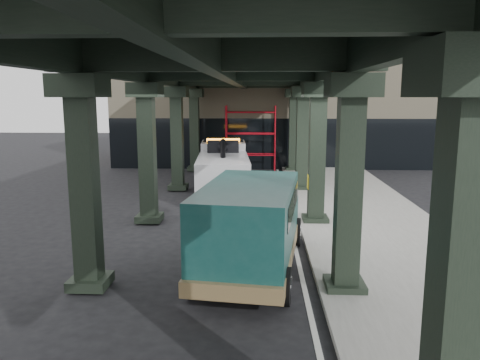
# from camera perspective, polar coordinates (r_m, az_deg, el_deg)

# --- Properties ---
(ground) EXTENTS (90.00, 90.00, 0.00)m
(ground) POSITION_cam_1_polar(r_m,az_deg,el_deg) (15.06, 0.04, -7.34)
(ground) COLOR black
(ground) RESTS_ON ground
(sidewalk) EXTENTS (5.00, 40.00, 0.15)m
(sidewalk) POSITION_cam_1_polar(r_m,az_deg,el_deg) (17.38, 15.39, -5.07)
(sidewalk) COLOR gray
(sidewalk) RESTS_ON ground
(lane_stripe) EXTENTS (0.12, 38.00, 0.01)m
(lane_stripe) POSITION_cam_1_polar(r_m,az_deg,el_deg) (17.00, 6.09, -5.34)
(lane_stripe) COLOR silver
(lane_stripe) RESTS_ON ground
(viaduct) EXTENTS (7.40, 32.00, 6.40)m
(viaduct) POSITION_cam_1_polar(r_m,az_deg,el_deg) (16.42, -1.08, 13.40)
(viaduct) COLOR black
(viaduct) RESTS_ON ground
(building) EXTENTS (22.00, 10.00, 8.00)m
(building) POSITION_cam_1_polar(r_m,az_deg,el_deg) (34.39, 4.89, 9.18)
(building) COLOR #C6B793
(building) RESTS_ON ground
(scaffolding) EXTENTS (3.08, 0.88, 4.00)m
(scaffolding) POSITION_cam_1_polar(r_m,az_deg,el_deg) (29.11, 1.30, 5.33)
(scaffolding) COLOR red
(scaffolding) RESTS_ON ground
(tow_truck) EXTENTS (2.79, 7.99, 2.57)m
(tow_truck) POSITION_cam_1_polar(r_m,az_deg,el_deg) (22.15, -2.06, 1.62)
(tow_truck) COLOR black
(tow_truck) RESTS_ON ground
(towed_van) EXTENTS (2.97, 6.07, 2.37)m
(towed_van) POSITION_cam_1_polar(r_m,az_deg,el_deg) (12.10, 1.36, -5.42)
(towed_van) COLOR #12423E
(towed_van) RESTS_ON ground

